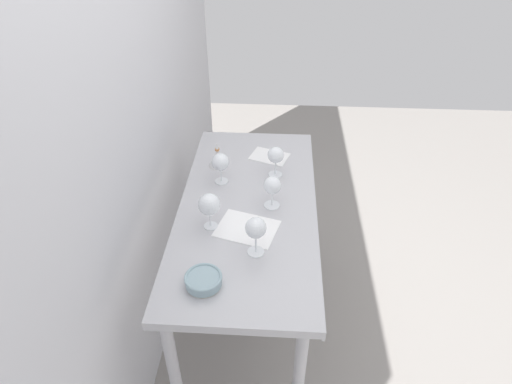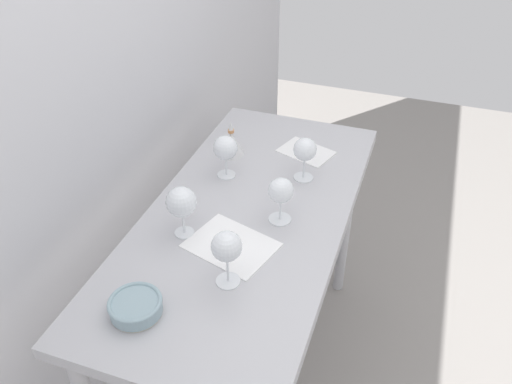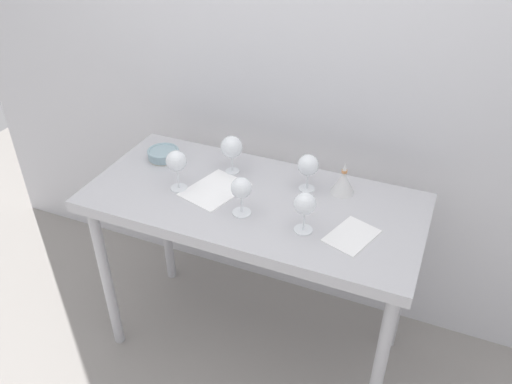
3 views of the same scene
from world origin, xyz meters
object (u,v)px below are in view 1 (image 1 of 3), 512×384
object	(u,v)px
wine_glass_near_center	(272,186)
wine_glass_near_left	(256,229)
tasting_bowl	(203,280)
wine_glass_far_left	(209,205)
wine_glass_far_right	(220,163)
decanter_funnel	(218,158)
tasting_sheet_upper	(269,156)
tasting_sheet_lower	(247,228)
wine_glass_near_right	(276,156)

from	to	relation	value
wine_glass_near_center	wine_glass_near_left	xyz separation A→B (m)	(-0.32, 0.06, 0.02)
wine_glass_near_center	tasting_bowl	bearing A→B (deg)	154.11
wine_glass_far_left	tasting_bowl	world-z (taller)	wine_glass_far_left
wine_glass_far_left	wine_glass_far_right	world-z (taller)	wine_glass_far_left
tasting_bowl	decanter_funnel	xyz separation A→B (m)	(0.84, 0.05, 0.02)
wine_glass_far_right	wine_glass_near_center	bearing A→B (deg)	-125.07
wine_glass_far_left	tasting_sheet_upper	bearing A→B (deg)	-21.68
tasting_sheet_upper	decanter_funnel	xyz separation A→B (m)	(-0.11, 0.27, 0.05)
wine_glass_near_center	decanter_funnel	size ratio (longest dim) A/B	1.13
wine_glass_far_right	tasting_sheet_lower	world-z (taller)	wine_glass_far_right
wine_glass_near_center	tasting_sheet_lower	xyz separation A→B (m)	(-0.17, 0.11, -0.11)
wine_glass_near_right	wine_glass_far_left	size ratio (longest dim) A/B	0.95
wine_glass_near_right	wine_glass_far_left	world-z (taller)	wine_glass_far_left
tasting_sheet_upper	tasting_sheet_lower	size ratio (longest dim) A/B	0.77
wine_glass_near_center	decanter_funnel	world-z (taller)	wine_glass_near_center
wine_glass_near_left	decanter_funnel	xyz separation A→B (m)	(0.65, 0.24, -0.08)
wine_glass_near_right	wine_glass_near_left	bearing A→B (deg)	173.45
wine_glass_far_right	wine_glass_near_left	xyz separation A→B (m)	(-0.50, -0.21, 0.02)
wine_glass_near_center	wine_glass_far_right	distance (m)	0.32
wine_glass_near_right	wine_glass_near_center	size ratio (longest dim) A/B	1.03
wine_glass_near_left	tasting_bowl	bearing A→B (deg)	135.11
wine_glass_far_left	tasting_sheet_lower	world-z (taller)	wine_glass_far_left
wine_glass_far_right	tasting_sheet_lower	size ratio (longest dim) A/B	0.63
wine_glass_near_right	tasting_bowl	world-z (taller)	wine_glass_near_right
tasting_sheet_lower	decanter_funnel	xyz separation A→B (m)	(0.50, 0.19, 0.05)
wine_glass_near_left	tasting_sheet_upper	distance (m)	0.77
wine_glass_far_right	wine_glass_near_left	bearing A→B (deg)	-157.62
wine_glass_near_right	wine_glass_near_center	bearing A→B (deg)	177.92
decanter_funnel	wine_glass_far_left	bearing A→B (deg)	-176.33
wine_glass_near_center	wine_glass_near_left	size ratio (longest dim) A/B	0.90
tasting_sheet_upper	decanter_funnel	distance (m)	0.30
wine_glass_near_center	tasting_bowl	size ratio (longest dim) A/B	1.10
wine_glass_near_right	wine_glass_far_right	world-z (taller)	wine_glass_near_right
wine_glass_near_center	wine_glass_far_left	size ratio (longest dim) A/B	0.92
wine_glass_near_right	tasting_bowl	bearing A→B (deg)	161.61
wine_glass_near_right	decanter_funnel	xyz separation A→B (m)	(0.07, 0.31, -0.07)
wine_glass_near_right	wine_glass_near_left	distance (m)	0.58
wine_glass_near_center	wine_glass_far_left	distance (m)	0.32
wine_glass_near_left	tasting_sheet_upper	world-z (taller)	wine_glass_near_left
wine_glass_far_left	tasting_sheet_lower	xyz separation A→B (m)	(-0.01, -0.16, -0.12)
tasting_sheet_upper	wine_glass_far_left	bearing A→B (deg)	177.33
wine_glass_far_left	decanter_funnel	xyz separation A→B (m)	(0.50, 0.03, -0.07)
wine_glass_far_left	tasting_bowl	size ratio (longest dim) A/B	1.19
wine_glass_far_left	tasting_sheet_upper	size ratio (longest dim) A/B	0.87
wine_glass_near_right	wine_glass_far_right	bearing A→B (deg)	105.67
wine_glass_far_right	wine_glass_near_right	bearing A→B (deg)	-74.33
wine_glass_far_right	decanter_funnel	distance (m)	0.16
wine_glass_near_right	wine_glass_near_center	xyz separation A→B (m)	(-0.26, 0.01, -0.00)
wine_glass_far_left	tasting_sheet_upper	xyz separation A→B (m)	(0.61, -0.24, -0.12)
tasting_sheet_upper	decanter_funnel	world-z (taller)	decanter_funnel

